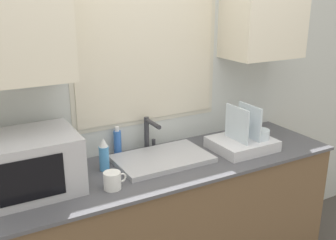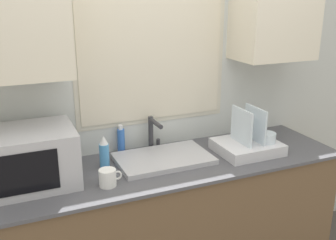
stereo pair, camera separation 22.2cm
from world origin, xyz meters
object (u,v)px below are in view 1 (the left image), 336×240
object	(u,v)px
spray_bottle	(104,155)
soap_bottle	(118,142)
faucet	(149,131)
dish_rack	(244,141)
microwave	(31,163)
mug_near_sink	(113,180)

from	to	relation	value
spray_bottle	soap_bottle	size ratio (longest dim) A/B	1.05
faucet	dish_rack	size ratio (longest dim) A/B	0.57
faucet	microwave	bearing A→B (deg)	-167.14
faucet	mug_near_sink	xyz separation A→B (m)	(-0.40, -0.36, -0.09)
faucet	spray_bottle	distance (m)	0.38
faucet	soap_bottle	bearing A→B (deg)	168.40
dish_rack	spray_bottle	size ratio (longest dim) A/B	1.97
soap_bottle	mug_near_sink	bearing A→B (deg)	-115.69
spray_bottle	soap_bottle	world-z (taller)	spray_bottle
faucet	soap_bottle	distance (m)	0.21
spray_bottle	mug_near_sink	bearing A→B (deg)	-100.39
dish_rack	spray_bottle	xyz separation A→B (m)	(-0.90, 0.14, 0.04)
soap_bottle	faucet	bearing A→B (deg)	-11.60
microwave	mug_near_sink	bearing A→B (deg)	-28.18
dish_rack	soap_bottle	bearing A→B (deg)	157.48
faucet	spray_bottle	size ratio (longest dim) A/B	1.13
faucet	dish_rack	bearing A→B (deg)	-26.18
soap_bottle	mug_near_sink	world-z (taller)	soap_bottle
faucet	mug_near_sink	size ratio (longest dim) A/B	1.77
soap_bottle	microwave	bearing A→B (deg)	-158.93
faucet	soap_bottle	size ratio (longest dim) A/B	1.19
microwave	spray_bottle	distance (m)	0.41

